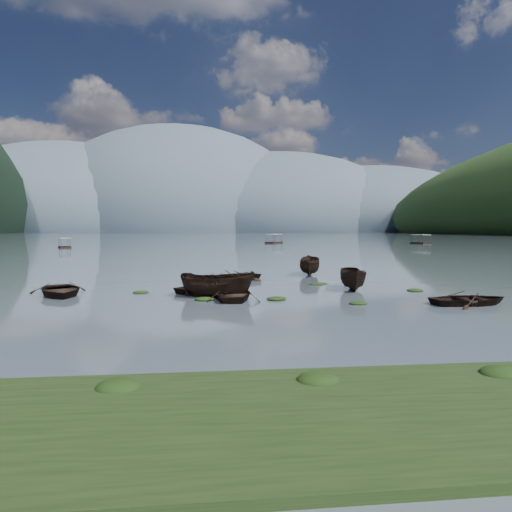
{
  "coord_description": "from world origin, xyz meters",
  "views": [
    {
      "loc": [
        -3.81,
        -23.26,
        4.05
      ],
      "look_at": [
        0.0,
        12.0,
        2.0
      ],
      "focal_mm": 32.0,
      "sensor_mm": 36.0,
      "label": 1
    }
  ],
  "objects": [
    {
      "name": "pontoon_right",
      "position": [
        57.47,
        102.22,
        0.0
      ],
      "size": [
        3.66,
        6.9,
        2.52
      ],
      "primitive_type": null,
      "rotation": [
        0.0,
        0.0,
        0.15
      ],
      "color": "black",
      "rests_on": "ground"
    },
    {
      "name": "rowboat_3",
      "position": [
        -2.24,
        3.42,
        0.0
      ],
      "size": [
        3.5,
        4.66,
        0.92
      ],
      "primitive_type": "imported",
      "rotation": [
        0.0,
        0.0,
        3.06
      ],
      "color": "black",
      "rests_on": "ground"
    },
    {
      "name": "ground_plane",
      "position": [
        0.0,
        0.0,
        0.0
      ],
      "size": [
        2400.0,
        2400.0,
        0.0
      ],
      "primitive_type": "plane",
      "color": "#4E5961"
    },
    {
      "name": "rowboat_2",
      "position": [
        -3.22,
        3.87,
        0.0
      ],
      "size": [
        5.0,
        3.3,
        1.81
      ],
      "primitive_type": "imported",
      "rotation": [
        0.0,
        0.0,
        1.21
      ],
      "color": "black",
      "rests_on": "ground"
    },
    {
      "name": "haze_mtn_a",
      "position": [
        -260.0,
        900.0,
        0.0
      ],
      "size": [
        520.0,
        520.0,
        280.0
      ],
      "primitive_type": "ellipsoid",
      "color": "#475666",
      "rests_on": "ground"
    },
    {
      "name": "pontoon_left",
      "position": [
        -35.42,
        82.55,
        0.0
      ],
      "size": [
        4.21,
        5.96,
        2.11
      ],
      "primitive_type": null,
      "rotation": [
        0.0,
        0.0,
        0.39
      ],
      "color": "black",
      "rests_on": "ground"
    },
    {
      "name": "weed_clump_5",
      "position": [
        -8.04,
        6.35,
        0.0
      ],
      "size": [
        1.02,
        0.83,
        0.22
      ],
      "primitive_type": "ellipsoid",
      "color": "black",
      "rests_on": "ground"
    },
    {
      "name": "rowboat_1",
      "position": [
        -3.74,
        6.59,
        0.0
      ],
      "size": [
        5.61,
        5.41,
        0.95
      ],
      "primitive_type": "imported",
      "rotation": [
        0.0,
        0.0,
        2.25
      ],
      "color": "black",
      "rests_on": "ground"
    },
    {
      "name": "weed_clump_7",
      "position": [
        4.17,
        9.37,
        0.0
      ],
      "size": [
        1.0,
        0.8,
        0.22
      ],
      "primitive_type": "ellipsoid",
      "color": "black",
      "rests_on": "ground"
    },
    {
      "name": "rowboat_8",
      "position": [
        5.29,
        16.59,
        0.0
      ],
      "size": [
        2.93,
        5.12,
        1.86
      ],
      "primitive_type": "imported",
      "rotation": [
        0.0,
        0.0,
        2.9
      ],
      "color": "black",
      "rests_on": "ground"
    },
    {
      "name": "weed_clump_2",
      "position": [
        4.38,
        0.59,
        0.0
      ],
      "size": [
        1.02,
        0.82,
        0.22
      ],
      "primitive_type": "ellipsoid",
      "color": "black",
      "rests_on": "ground"
    },
    {
      "name": "rowboat_5",
      "position": [
        6.04,
        6.55,
        0.0
      ],
      "size": [
        2.59,
        4.73,
        1.73
      ],
      "primitive_type": "imported",
      "rotation": [
        0.0,
        0.0,
        -0.21
      ],
      "color": "black",
      "rests_on": "ground"
    },
    {
      "name": "rowboat_6",
      "position": [
        -2.98,
        12.99,
        0.0
      ],
      "size": [
        4.77,
        4.7,
        0.81
      ],
      "primitive_type": "imported",
      "rotation": [
        0.0,
        0.0,
        0.83
      ],
      "color": "black",
      "rests_on": "ground"
    },
    {
      "name": "rowboat_4",
      "position": [
        10.4,
        -0.09,
        0.0
      ],
      "size": [
        4.61,
        3.49,
        0.9
      ],
      "primitive_type": "imported",
      "rotation": [
        0.0,
        0.0,
        1.66
      ],
      "color": "black",
      "rests_on": "ground"
    },
    {
      "name": "haze_mtn_b",
      "position": [
        -60.0,
        900.0,
        0.0
      ],
      "size": [
        520.0,
        520.0,
        340.0
      ],
      "primitive_type": "ellipsoid",
      "color": "#475666",
      "rests_on": "ground"
    },
    {
      "name": "weed_clump_3",
      "position": [
        4.7,
        9.75,
        0.0
      ],
      "size": [
        0.81,
        0.69,
        0.18
      ],
      "primitive_type": "ellipsoid",
      "color": "black",
      "rests_on": "ground"
    },
    {
      "name": "near_shore",
      "position": [
        0.0,
        -14.0,
        0.0
      ],
      "size": [
        60.0,
        6.0,
        0.5
      ],
      "primitive_type": "cube",
      "color": "black",
      "rests_on": "ground"
    },
    {
      "name": "weed_clump_0",
      "position": [
        -3.97,
        2.87,
        0.0
      ],
      "size": [
        1.14,
        0.93,
        0.25
      ],
      "primitive_type": "ellipsoid",
      "color": "black",
      "rests_on": "ground"
    },
    {
      "name": "haze_mtn_c",
      "position": [
        140.0,
        900.0,
        0.0
      ],
      "size": [
        520.0,
        520.0,
        260.0
      ],
      "primitive_type": "ellipsoid",
      "color": "#475666",
      "rests_on": "ground"
    },
    {
      "name": "pontoon_centre",
      "position": [
        16.28,
        112.22,
        0.0
      ],
      "size": [
        6.23,
        7.26,
        2.62
      ],
      "primitive_type": null,
      "rotation": [
        0.0,
        0.0,
        -0.6
      ],
      "color": "black",
      "rests_on": "ground"
    },
    {
      "name": "weed_clump_4",
      "position": [
        9.84,
        5.29,
        0.0
      ],
      "size": [
        1.11,
        0.88,
        0.23
      ],
      "primitive_type": "ellipsoid",
      "color": "black",
      "rests_on": "ground"
    },
    {
      "name": "rowboat_7",
      "position": [
        -1.95,
        12.64,
        0.0
      ],
      "size": [
        6.26,
        5.81,
        1.06
      ],
      "primitive_type": "imported",
      "rotation": [
        0.0,
        0.0,
        5.28
      ],
      "color": "black",
      "rests_on": "ground"
    },
    {
      "name": "weed_clump_1",
      "position": [
        0.18,
        2.58,
        0.0
      ],
      "size": [
        1.14,
        0.91,
        0.25
      ],
      "primitive_type": "ellipsoid",
      "color": "black",
      "rests_on": "ground"
    },
    {
      "name": "haze_mtn_d",
      "position": [
        320.0,
        900.0,
        0.0
      ],
      "size": [
        520.0,
        520.0,
        220.0
      ],
      "primitive_type": "ellipsoid",
      "color": "#475666",
      "rests_on": "ground"
    },
    {
      "name": "rowboat_0",
      "position": [
        -12.86,
        5.87,
        0.0
      ],
      "size": [
        4.96,
        5.76,
        1.0
      ],
      "primitive_type": "imported",
      "rotation": [
        0.0,
        0.0,
        0.37
      ],
      "color": "black",
      "rests_on": "ground"
    },
    {
      "name": "weed_clump_6",
      "position": [
        -4.95,
        6.02,
        0.0
      ],
      "size": [
        1.09,
        0.91,
        0.23
      ],
      "primitive_type": "ellipsoid",
      "color": "black",
      "rests_on": "ground"
    }
  ]
}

